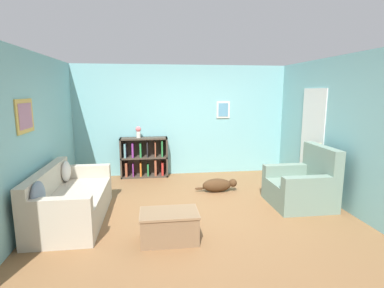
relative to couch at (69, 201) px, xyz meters
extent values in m
plane|color=brown|center=(2.01, 0.25, -0.31)|extent=(14.00, 14.00, 0.00)
cube|color=#7AB7BC|center=(2.01, 2.50, 0.99)|extent=(5.60, 0.10, 2.60)
cube|color=silver|center=(3.01, 2.44, 1.24)|extent=(0.32, 0.02, 0.40)
cube|color=#568EAD|center=(3.01, 2.43, 1.24)|extent=(0.24, 0.01, 0.32)
cube|color=#7AB7BC|center=(-0.54, 0.25, 0.99)|extent=(0.10, 5.00, 2.60)
cube|color=gold|center=(-0.47, -0.15, 1.34)|extent=(0.02, 0.56, 0.48)
cube|color=#A37089|center=(-0.46, -0.15, 1.34)|extent=(0.01, 0.44, 0.36)
cube|color=#7AB7BC|center=(4.56, 0.25, 0.99)|extent=(0.10, 5.00, 2.60)
cube|color=white|center=(4.50, 0.95, 0.72)|extent=(0.02, 0.84, 2.05)
sphere|color=tan|center=(4.48, 0.60, 0.69)|extent=(0.05, 0.05, 0.05)
cube|color=#B7AD99|center=(0.06, 0.00, -0.09)|extent=(0.92, 1.88, 0.44)
cube|color=#B7AD99|center=(-0.32, 0.00, 0.32)|extent=(0.16, 1.88, 0.39)
cube|color=#B7AD99|center=(0.06, -0.86, 0.25)|extent=(0.92, 0.16, 0.23)
cube|color=#B7AD99|center=(0.06, 0.87, 0.25)|extent=(0.92, 0.16, 0.23)
ellipsoid|color=slate|center=(-0.20, -0.66, 0.33)|extent=(0.14, 0.40, 0.40)
ellipsoid|color=beige|center=(-0.20, 0.66, 0.31)|extent=(0.14, 0.36, 0.36)
cube|color=#42382D|center=(0.58, 2.28, 0.16)|extent=(0.04, 0.30, 0.93)
cube|color=#42382D|center=(1.63, 2.28, 0.16)|extent=(0.04, 0.30, 0.93)
cube|color=#42382D|center=(1.10, 2.43, 0.16)|extent=(1.09, 0.02, 0.93)
cube|color=#42382D|center=(1.10, 2.28, -0.29)|extent=(1.09, 0.30, 0.04)
cube|color=#42382D|center=(1.10, 2.28, 0.16)|extent=(1.09, 0.30, 0.04)
cube|color=#42382D|center=(1.10, 2.28, 0.61)|extent=(1.09, 0.30, 0.04)
cube|color=brown|center=(0.69, 2.27, -0.12)|extent=(0.05, 0.23, 0.34)
cube|color=#60939E|center=(0.67, 2.27, 0.34)|extent=(0.04, 0.23, 0.32)
cube|color=#7A2D84|center=(0.84, 2.27, -0.13)|extent=(0.03, 0.23, 0.32)
cube|color=#7A2D84|center=(0.85, 2.27, 0.34)|extent=(0.04, 0.23, 0.33)
cube|color=orange|center=(1.02, 2.27, -0.12)|extent=(0.04, 0.23, 0.33)
cube|color=#287A3D|center=(1.03, 2.27, 0.34)|extent=(0.04, 0.23, 0.32)
cube|color=#287A3D|center=(1.19, 2.27, -0.14)|extent=(0.04, 0.23, 0.29)
cube|color=black|center=(1.18, 2.27, 0.35)|extent=(0.03, 0.23, 0.35)
cube|color=brown|center=(1.36, 2.27, -0.09)|extent=(0.05, 0.23, 0.39)
cube|color=brown|center=(1.37, 2.27, 0.35)|extent=(0.03, 0.23, 0.34)
cube|color=#B22823|center=(1.52, 2.27, -0.13)|extent=(0.05, 0.23, 0.32)
cube|color=#287A3D|center=(1.52, 2.27, 0.37)|extent=(0.03, 0.23, 0.38)
cube|color=gray|center=(3.85, 0.13, -0.10)|extent=(0.98, 1.00, 0.42)
cube|color=gray|center=(4.25, 0.13, 0.43)|extent=(0.18, 1.00, 0.63)
cube|color=gray|center=(3.85, -0.29, 0.22)|extent=(0.98, 0.18, 0.22)
cube|color=gray|center=(3.85, 0.54, 0.22)|extent=(0.98, 0.18, 0.22)
cube|color=#846647|center=(1.50, -0.87, -0.10)|extent=(0.76, 0.47, 0.41)
cube|color=#8F6E4D|center=(1.50, -0.87, 0.09)|extent=(0.78, 0.49, 0.03)
ellipsoid|color=#472D19|center=(2.56, 1.01, -0.17)|extent=(0.58, 0.24, 0.27)
sphere|color=#472D19|center=(2.89, 1.01, -0.14)|extent=(0.16, 0.16, 0.16)
ellipsoid|color=#472D19|center=(2.22, 1.05, -0.24)|extent=(0.20, 0.05, 0.05)
cylinder|color=silver|center=(0.99, 2.28, 0.70)|extent=(0.10, 0.10, 0.15)
sphere|color=#E06B70|center=(0.99, 2.28, 0.83)|extent=(0.13, 0.13, 0.13)
camera|label=1|loc=(1.30, -4.64, 1.69)|focal=28.00mm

